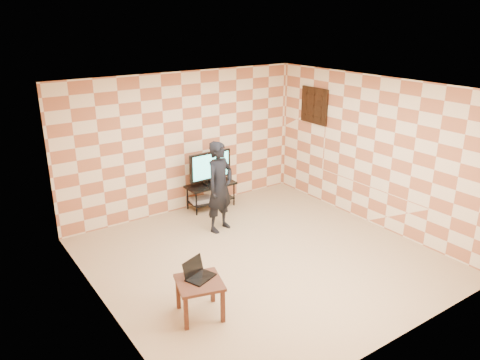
% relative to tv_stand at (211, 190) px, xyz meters
% --- Properties ---
extents(floor, '(5.00, 5.00, 0.00)m').
position_rel_tv_stand_xyz_m(floor, '(-0.42, -2.23, -0.37)').
color(floor, tan).
rests_on(floor, ground).
extents(wall_back, '(5.00, 0.02, 2.70)m').
position_rel_tv_stand_xyz_m(wall_back, '(-0.42, 0.27, 0.98)').
color(wall_back, beige).
rests_on(wall_back, ground).
extents(wall_front, '(5.00, 0.02, 2.70)m').
position_rel_tv_stand_xyz_m(wall_front, '(-0.42, -4.73, 0.98)').
color(wall_front, beige).
rests_on(wall_front, ground).
extents(wall_left, '(0.02, 5.00, 2.70)m').
position_rel_tv_stand_xyz_m(wall_left, '(-2.92, -2.23, 0.98)').
color(wall_left, beige).
rests_on(wall_left, ground).
extents(wall_right, '(0.02, 5.00, 2.70)m').
position_rel_tv_stand_xyz_m(wall_right, '(2.08, -2.23, 0.98)').
color(wall_right, beige).
rests_on(wall_right, ground).
extents(ceiling, '(5.00, 5.00, 0.02)m').
position_rel_tv_stand_xyz_m(ceiling, '(-0.42, -2.23, 2.33)').
color(ceiling, white).
rests_on(ceiling, wall_back).
extents(wall_art, '(0.04, 0.72, 0.72)m').
position_rel_tv_stand_xyz_m(wall_art, '(2.05, -0.68, 1.58)').
color(wall_art, black).
rests_on(wall_art, wall_right).
extents(tv_stand, '(0.99, 0.45, 0.50)m').
position_rel_tv_stand_xyz_m(tv_stand, '(0.00, 0.00, 0.00)').
color(tv_stand, black).
rests_on(tv_stand, floor).
extents(tv, '(0.91, 0.18, 0.66)m').
position_rel_tv_stand_xyz_m(tv, '(-0.00, -0.00, 0.50)').
color(tv, black).
rests_on(tv, tv_stand).
extents(dvd_player, '(0.46, 0.36, 0.07)m').
position_rel_tv_stand_xyz_m(dvd_player, '(-0.22, 0.02, -0.16)').
color(dvd_player, '#B4B4B7').
rests_on(dvd_player, tv_stand).
extents(game_console, '(0.23, 0.17, 0.05)m').
position_rel_tv_stand_xyz_m(game_console, '(0.21, -0.01, -0.17)').
color(game_console, silver).
rests_on(game_console, tv_stand).
extents(side_table, '(0.70, 0.70, 0.50)m').
position_rel_tv_stand_xyz_m(side_table, '(-1.97, -2.97, 0.05)').
color(side_table, '#341E15').
rests_on(side_table, floor).
extents(laptop, '(0.43, 0.39, 0.24)m').
position_rel_tv_stand_xyz_m(laptop, '(-1.94, -2.87, 0.19)').
color(laptop, black).
rests_on(laptop, side_table).
extents(person, '(0.69, 0.55, 1.64)m').
position_rel_tv_stand_xyz_m(person, '(-0.39, -0.96, 0.45)').
color(person, black).
rests_on(person, floor).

